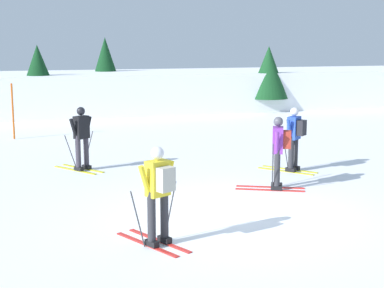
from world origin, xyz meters
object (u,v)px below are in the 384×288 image
object	(u,v)px
trail_marker_pole	(13,111)
conifer_far_right	(38,72)
skier_blue	(294,136)
skier_black	(81,137)
skier_yellow	(159,191)
conifer_far_left	(106,67)
conifer_far_centre	(268,72)
skier_purple	(279,149)

from	to	relation	value
trail_marker_pole	conifer_far_right	distance (m)	6.23
skier_blue	skier_black	xyz separation A→B (m)	(-5.36, 1.76, -0.04)
skier_yellow	conifer_far_left	size ratio (longest dim) A/B	0.47
conifer_far_centre	conifer_far_right	bearing A→B (deg)	173.99
skier_black	conifer_far_right	world-z (taller)	conifer_far_right
skier_purple	trail_marker_pole	size ratio (longest dim) A/B	0.87
conifer_far_left	conifer_far_right	world-z (taller)	conifer_far_left
skier_black	trail_marker_pole	world-z (taller)	trail_marker_pole
skier_yellow	trail_marker_pole	distance (m)	12.24
skier_yellow	conifer_far_left	bearing A→B (deg)	83.87
skier_blue	skier_yellow	xyz separation A→B (m)	(-4.76, -4.47, -0.00)
trail_marker_pole	skier_blue	bearing A→B (deg)	-46.66
conifer_far_centre	trail_marker_pole	bearing A→B (deg)	-157.73
skier_yellow	trail_marker_pole	world-z (taller)	trail_marker_pole
skier_blue	conifer_far_right	distance (m)	14.88
skier_purple	conifer_far_right	xyz separation A→B (m)	(-4.77, 15.18, 1.07)
skier_yellow	conifer_far_right	xyz separation A→B (m)	(-1.23, 18.05, 1.07)
skier_black	skier_purple	size ratio (longest dim) A/B	1.00
skier_blue	skier_yellow	world-z (taller)	same
conifer_far_right	conifer_far_centre	bearing A→B (deg)	-6.01
skier_purple	skier_yellow	bearing A→B (deg)	-140.97
skier_blue	conifer_far_left	bearing A→B (deg)	98.69
skier_purple	conifer_far_centre	bearing A→B (deg)	66.67
skier_yellow	trail_marker_pole	xyz separation A→B (m)	(-2.36, 12.01, 0.03)
skier_black	conifer_far_centre	distance (m)	14.80
conifer_far_left	skier_purple	bearing A→B (deg)	-85.88
skier_blue	conifer_far_left	world-z (taller)	conifer_far_left
conifer_far_right	skier_yellow	bearing A→B (deg)	-86.10
conifer_far_centre	skier_blue	bearing A→B (deg)	-111.26
skier_purple	skier_black	bearing A→B (deg)	141.01
trail_marker_pole	conifer_far_centre	bearing A→B (deg)	22.27
skier_blue	skier_yellow	size ratio (longest dim) A/B	1.00
skier_blue	trail_marker_pole	world-z (taller)	trail_marker_pole
trail_marker_pole	conifer_far_left	distance (m)	10.07
skier_black	conifer_far_right	distance (m)	11.89
conifer_far_centre	skier_yellow	bearing A→B (deg)	-119.58
skier_black	trail_marker_pole	bearing A→B (deg)	106.89
skier_blue	trail_marker_pole	xyz separation A→B (m)	(-7.12, 7.54, 0.03)
skier_yellow	conifer_far_centre	world-z (taller)	conifer_far_centre
conifer_far_left	conifer_far_right	size ratio (longest dim) A/B	1.11
skier_blue	conifer_far_centre	world-z (taller)	conifer_far_centre
conifer_far_right	trail_marker_pole	bearing A→B (deg)	-100.58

